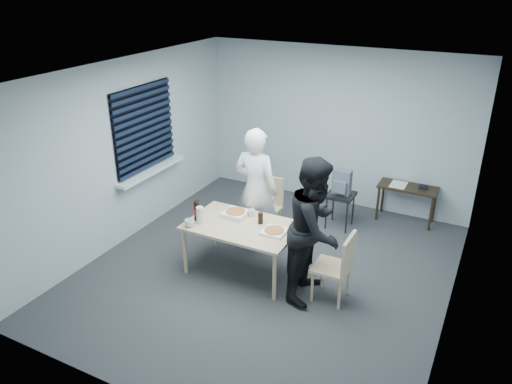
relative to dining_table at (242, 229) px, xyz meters
The scene contains 19 objects.
room 2.14m from the dining_table, 163.51° to the left, with size 5.00×5.00×5.00m.
dining_table is the anchor object (origin of this frame).
chair_far 1.09m from the dining_table, 98.81° to the left, with size 0.42×0.42×0.89m.
chair_right 1.32m from the dining_table, ahead, with size 0.42×0.42×0.89m.
person_white 0.73m from the dining_table, 102.32° to the left, with size 0.65×0.42×1.77m, color silver.
person_black 1.03m from the dining_table, ahead, with size 0.86×0.47×1.77m, color black.
side_table 2.92m from the dining_table, 56.83° to the left, with size 0.89×0.40×0.59m.
stool 1.93m from the dining_table, 67.52° to the left, with size 0.40×0.40×0.56m.
backpack 1.91m from the dining_table, 67.38° to the left, with size 0.27×0.20×0.38m.
pizza_box_a 0.28m from the dining_table, 137.75° to the left, with size 0.30×0.30×0.08m.
pizza_box_b 0.46m from the dining_table, ahead, with size 0.29×0.29×0.04m.
mug_a 0.68m from the dining_table, 148.90° to the right, with size 0.12×0.12×0.10m, color white.
mug_b 0.29m from the dining_table, 92.18° to the left, with size 0.10×0.10×0.09m, color white.
cola_glass 0.27m from the dining_table, 37.04° to the left, with size 0.07×0.07×0.15m, color black.
soda_bottle 0.64m from the dining_table, 166.87° to the right, with size 0.08×0.08×0.27m.
plastic_cups 0.57m from the dining_table, 158.40° to the right, with size 0.09×0.09×0.22m, color silver.
rubber_band 0.43m from the dining_table, 47.41° to the right, with size 0.05×0.05×0.00m, color red.
papers 2.83m from the dining_table, 59.29° to the left, with size 0.24×0.32×0.01m, color white.
black_box 3.05m from the dining_table, 53.42° to the left, with size 0.12×0.09×0.05m, color black.
Camera 1 is at (2.44, -5.09, 3.67)m, focal length 35.00 mm.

